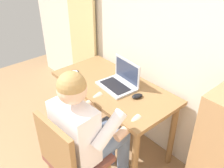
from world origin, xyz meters
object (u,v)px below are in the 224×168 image
(chair, at_px, (71,158))
(computer_mouse, at_px, (137,96))
(laptop, at_px, (120,81))
(desk, at_px, (113,95))
(desk_clock, at_px, (74,73))
(person_seated, at_px, (89,128))

(chair, relative_size, computer_mouse, 8.91)
(computer_mouse, bearing_deg, laptop, -168.71)
(chair, bearing_deg, desk, 112.93)
(chair, xyz_separation_m, desk_clock, (-0.69, 0.52, 0.25))
(laptop, bearing_deg, desk, -138.66)
(chair, height_order, computer_mouse, chair)
(desk, bearing_deg, chair, -67.07)
(person_seated, bearing_deg, computer_mouse, 88.49)
(chair, distance_m, laptop, 0.80)
(chair, relative_size, desk_clock, 9.90)
(person_seated, distance_m, laptop, 0.59)
(chair, bearing_deg, computer_mouse, 89.73)
(laptop, height_order, desk_clock, laptop)
(laptop, bearing_deg, computer_mouse, -4.18)
(computer_mouse, bearing_deg, desk_clock, -150.10)
(person_seated, bearing_deg, laptop, 113.23)
(desk, distance_m, laptop, 0.17)
(laptop, xyz_separation_m, desk_clock, (-0.45, -0.20, -0.04))
(desk, height_order, person_seated, person_seated)
(laptop, xyz_separation_m, computer_mouse, (0.24, -0.02, -0.04))
(laptop, height_order, computer_mouse, laptop)
(person_seated, distance_m, desk_clock, 0.76)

